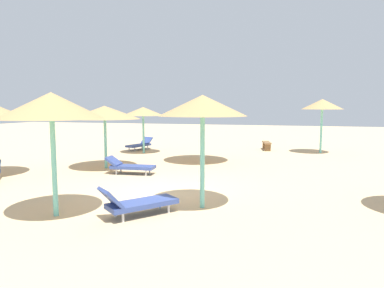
{
  "coord_description": "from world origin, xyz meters",
  "views": [
    {
      "loc": [
        3.59,
        -9.27,
        2.6
      ],
      "look_at": [
        0.0,
        3.0,
        1.2
      ],
      "focal_mm": 31.63,
      "sensor_mm": 36.0,
      "label": 1
    }
  ],
  "objects": [
    {
      "name": "ground_plane",
      "position": [
        0.0,
        0.0,
        0.0
      ],
      "size": [
        80.0,
        80.0,
        0.0
      ],
      "primitive_type": "plane",
      "color": "#D1B284"
    },
    {
      "name": "parasol_0",
      "position": [
        -3.94,
        3.39,
        2.37
      ],
      "size": [
        2.98,
        2.98,
        2.65
      ],
      "color": "#6BC6BC",
      "rests_on": "ground"
    },
    {
      "name": "parasol_1",
      "position": [
        -4.4,
        8.26,
        2.35
      ],
      "size": [
        2.36,
        2.36,
        2.6
      ],
      "color": "#6BC6BC",
      "rests_on": "ground"
    },
    {
      "name": "parasol_3",
      "position": [
        1.44,
        -0.99,
        2.62
      ],
      "size": [
        2.25,
        2.25,
        2.91
      ],
      "color": "#6BC6BC",
      "rests_on": "ground"
    },
    {
      "name": "parasol_5",
      "position": [
        -0.36,
        6.09,
        2.52
      ],
      "size": [
        3.2,
        3.2,
        2.78
      ],
      "color": "#6BC6BC",
      "rests_on": "ground"
    },
    {
      "name": "parasol_6",
      "position": [
        -1.76,
        -2.62,
        2.62
      ],
      "size": [
        2.41,
        2.41,
        2.94
      ],
      "color": "#6BC6BC",
      "rests_on": "ground"
    },
    {
      "name": "parasol_7",
      "position": [
        5.25,
        10.97,
        2.74
      ],
      "size": [
        2.25,
        2.25,
        3.05
      ],
      "color": "#6BC6BC",
      "rests_on": "ground"
    },
    {
      "name": "lounger_0",
      "position": [
        -2.39,
        2.51,
        0.31
      ],
      "size": [
        1.95,
        0.81,
        0.68
      ],
      "color": "#33478C",
      "rests_on": "ground"
    },
    {
      "name": "lounger_1",
      "position": [
        -5.25,
        9.57,
        0.32
      ],
      "size": [
        1.11,
        1.99,
        0.73
      ],
      "color": "#33478C",
      "rests_on": "ground"
    },
    {
      "name": "lounger_3",
      "position": [
        0.12,
        -2.08,
        0.32
      ],
      "size": [
        1.67,
        1.85,
        0.78
      ],
      "color": "#33478C",
      "rests_on": "ground"
    },
    {
      "name": "bench_0",
      "position": [
        2.21,
        11.64,
        0.35
      ],
      "size": [
        0.67,
        1.55,
        0.49
      ],
      "color": "brown",
      "rests_on": "ground"
    }
  ]
}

